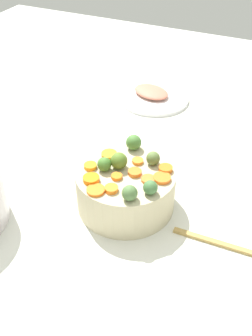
% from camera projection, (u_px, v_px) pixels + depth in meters
% --- Properties ---
extents(tabletop, '(2.40, 2.40, 0.02)m').
position_uv_depth(tabletop, '(124.00, 209.00, 0.96)').
color(tabletop, silver).
rests_on(tabletop, ground).
extents(serving_bowl_carrots, '(0.23, 0.23, 0.10)m').
position_uv_depth(serving_bowl_carrots, '(126.00, 189.00, 0.92)').
color(serving_bowl_carrots, '#BFB48E').
rests_on(serving_bowl_carrots, tabletop).
extents(carrot_slice_0, '(0.04, 0.04, 0.01)m').
position_uv_depth(carrot_slice_0, '(148.00, 180.00, 0.86)').
color(carrot_slice_0, orange).
rests_on(carrot_slice_0, serving_bowl_carrots).
extents(carrot_slice_1, '(0.05, 0.05, 0.01)m').
position_uv_depth(carrot_slice_1, '(162.00, 178.00, 0.87)').
color(carrot_slice_1, orange).
rests_on(carrot_slice_1, serving_bowl_carrots).
extents(carrot_slice_2, '(0.03, 0.03, 0.01)m').
position_uv_depth(carrot_slice_2, '(90.00, 166.00, 0.90)').
color(carrot_slice_2, orange).
rests_on(carrot_slice_2, serving_bowl_carrots).
extents(carrot_slice_3, '(0.04, 0.04, 0.01)m').
position_uv_depth(carrot_slice_3, '(166.00, 169.00, 0.89)').
color(carrot_slice_3, orange).
rests_on(carrot_slice_3, serving_bowl_carrots).
extents(carrot_slice_4, '(0.05, 0.05, 0.01)m').
position_uv_depth(carrot_slice_4, '(91.00, 179.00, 0.86)').
color(carrot_slice_4, orange).
rests_on(carrot_slice_4, serving_bowl_carrots).
extents(carrot_slice_5, '(0.04, 0.04, 0.01)m').
position_uv_depth(carrot_slice_5, '(138.00, 161.00, 0.92)').
color(carrot_slice_5, orange).
rests_on(carrot_slice_5, serving_bowl_carrots).
extents(carrot_slice_6, '(0.04, 0.04, 0.01)m').
position_uv_depth(carrot_slice_6, '(135.00, 172.00, 0.88)').
color(carrot_slice_6, orange).
rests_on(carrot_slice_6, serving_bowl_carrots).
extents(carrot_slice_7, '(0.03, 0.03, 0.01)m').
position_uv_depth(carrot_slice_7, '(117.00, 177.00, 0.87)').
color(carrot_slice_7, orange).
rests_on(carrot_slice_7, serving_bowl_carrots).
extents(carrot_slice_8, '(0.05, 0.05, 0.01)m').
position_uv_depth(carrot_slice_8, '(96.00, 190.00, 0.84)').
color(carrot_slice_8, orange).
rests_on(carrot_slice_8, serving_bowl_carrots).
extents(carrot_slice_9, '(0.04, 0.04, 0.01)m').
position_uv_depth(carrot_slice_9, '(112.00, 189.00, 0.84)').
color(carrot_slice_9, orange).
rests_on(carrot_slice_9, serving_bowl_carrots).
extents(carrot_slice_10, '(0.04, 0.04, 0.01)m').
position_uv_depth(carrot_slice_10, '(109.00, 155.00, 0.93)').
color(carrot_slice_10, orange).
rests_on(carrot_slice_10, serving_bowl_carrots).
extents(brussels_sprout_0, '(0.03, 0.03, 0.03)m').
position_uv_depth(brussels_sprout_0, '(104.00, 164.00, 0.89)').
color(brussels_sprout_0, '#43732B').
rests_on(brussels_sprout_0, serving_bowl_carrots).
extents(brussels_sprout_1, '(0.03, 0.03, 0.03)m').
position_uv_depth(brussels_sprout_1, '(153.00, 158.00, 0.90)').
color(brussels_sprout_1, '#566C35').
rests_on(brussels_sprout_1, serving_bowl_carrots).
extents(brussels_sprout_2, '(0.03, 0.03, 0.03)m').
position_uv_depth(brussels_sprout_2, '(150.00, 187.00, 0.83)').
color(brussels_sprout_2, '#426E3B').
rests_on(brussels_sprout_2, serving_bowl_carrots).
extents(brussels_sprout_3, '(0.04, 0.04, 0.04)m').
position_uv_depth(brussels_sprout_3, '(134.00, 142.00, 0.95)').
color(brussels_sprout_3, '#467433').
rests_on(brussels_sprout_3, serving_bowl_carrots).
extents(brussels_sprout_4, '(0.03, 0.03, 0.03)m').
position_uv_depth(brussels_sprout_4, '(130.00, 193.00, 0.81)').
color(brussels_sprout_4, '#4D6F3C').
rests_on(brussels_sprout_4, serving_bowl_carrots).
extents(brussels_sprout_5, '(0.04, 0.04, 0.04)m').
position_uv_depth(brussels_sprout_5, '(119.00, 161.00, 0.89)').
color(brussels_sprout_5, '#527226').
rests_on(brussels_sprout_5, serving_bowl_carrots).
extents(ham_plate, '(0.23, 0.23, 0.01)m').
position_uv_depth(ham_plate, '(154.00, 98.00, 1.35)').
color(ham_plate, white).
rests_on(ham_plate, tabletop).
extents(ham_slice_main, '(0.14, 0.16, 0.02)m').
position_uv_depth(ham_slice_main, '(151.00, 92.00, 1.35)').
color(ham_slice_main, '#C97259').
rests_on(ham_slice_main, ham_plate).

